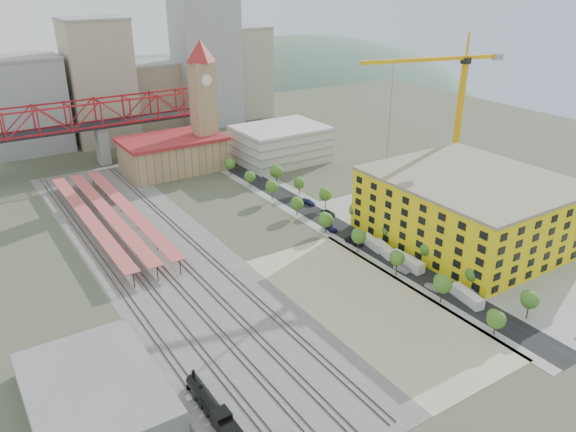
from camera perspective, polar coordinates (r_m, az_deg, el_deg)
ground at (r=156.15m, az=1.80°, el=-3.27°), size 400.00×400.00×0.00m
ballast_strip at (r=155.67m, az=-12.96°, el=-3.99°), size 36.00×165.00×0.06m
dirt_lot at (r=132.53m, az=8.19°, el=-8.85°), size 28.00×67.00×0.06m
street_asphalt at (r=175.59m, az=3.32°, el=-0.10°), size 12.00×170.00×0.06m
sidewalk_west at (r=172.66m, az=1.84°, el=-0.50°), size 3.00×170.00×0.04m
sidewalk_east at (r=178.65m, az=4.74°, el=0.28°), size 3.00×170.00×0.04m
construction_pad at (r=171.51m, az=18.20°, el=-1.93°), size 50.00×90.00×0.06m
rail_tracks at (r=155.11m, az=-13.59°, el=-4.11°), size 26.56×160.00×0.18m
platform_canopies at (r=176.82m, az=-17.78°, el=0.32°), size 16.00×80.00×4.12m
station_hall at (r=219.40m, az=-11.61°, el=6.23°), size 38.00×24.00×13.10m
clock_tower at (r=217.08m, az=-8.65°, el=12.27°), size 12.00×12.00×52.00m
parking_garage at (r=226.58m, az=-0.76°, el=7.36°), size 34.00×26.00×14.00m
truss_bridge at (r=231.68m, az=-18.68°, el=9.53°), size 94.00×9.60×25.60m
construction_building at (r=165.64m, az=17.94°, el=0.74°), size 44.60×50.60×18.80m
warehouse at (r=109.20m, az=-19.07°, el=-16.60°), size 22.00×32.00×5.00m
street_trees at (r=168.39m, az=5.32°, el=-1.26°), size 15.40×124.40×8.00m
skyline at (r=275.00m, az=-14.31°, el=12.96°), size 133.00×46.00×60.00m
distant_hills at (r=422.08m, az=-13.51°, el=2.18°), size 647.00×264.00×227.00m
locomotive at (r=102.11m, az=-7.56°, el=-18.97°), size 2.72×20.96×5.24m
tower_crane at (r=193.48m, az=16.36°, el=11.44°), size 48.53×14.35×53.08m
site_trailer_a at (r=138.10m, az=17.71°, el=-7.79°), size 3.86×9.57×2.55m
site_trailer_b at (r=149.20m, az=11.97°, el=-4.57°), size 2.96×10.45×2.84m
site_trailer_c at (r=154.82m, az=9.71°, el=-3.36°), size 4.19×9.43×2.50m
site_trailer_d at (r=157.81m, az=8.61°, el=-2.75°), size 3.39×8.99×2.40m
car_0 at (r=140.55m, az=14.48°, el=-7.05°), size 1.90×4.25×1.42m
car_1 at (r=146.82m, az=11.46°, el=-5.33°), size 2.17×4.56×1.44m
car_2 at (r=159.18m, az=6.74°, el=-2.56°), size 3.13×5.89×1.57m
car_3 at (r=166.90m, az=4.36°, el=-1.17°), size 3.02×5.69×1.57m
car_4 at (r=141.08m, az=18.10°, el=-7.37°), size 2.55×4.78×1.55m
car_5 at (r=152.04m, az=12.51°, el=-4.32°), size 2.01×4.97×1.61m
car_6 at (r=176.88m, az=4.13°, el=0.30°), size 2.86×5.23×1.39m
car_7 at (r=184.86m, az=2.14°, el=1.42°), size 2.59×5.22×1.46m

